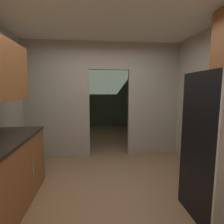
% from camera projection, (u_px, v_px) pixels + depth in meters
% --- Properties ---
extents(ground, '(20.00, 20.00, 0.00)m').
position_uv_depth(ground, '(111.00, 200.00, 2.47)').
color(ground, '#93704C').
extents(kitchen_overhead_slab, '(3.95, 7.53, 0.06)m').
position_uv_depth(kitchen_overhead_slab, '(108.00, 18.00, 2.65)').
color(kitchen_overhead_slab, silver).
extents(kitchen_partition, '(3.55, 0.12, 2.62)m').
position_uv_depth(kitchen_partition, '(102.00, 97.00, 4.03)').
color(kitchen_partition, '#ADA899').
rests_on(kitchen_partition, ground).
extents(adjoining_room_shell, '(3.55, 3.42, 2.62)m').
position_uv_depth(adjoining_room_shell, '(100.00, 97.00, 6.28)').
color(adjoining_room_shell, slate).
rests_on(adjoining_room_shell, ground).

